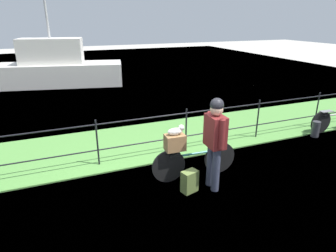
{
  "coord_description": "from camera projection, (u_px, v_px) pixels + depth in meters",
  "views": [
    {
      "loc": [
        -1.7,
        -3.76,
        2.91
      ],
      "look_at": [
        0.32,
        1.22,
        0.9
      ],
      "focal_mm": 31.03,
      "sensor_mm": 36.0,
      "label": 1
    }
  ],
  "objects": [
    {
      "name": "ground_plane",
      "position": [
        178.0,
        202.0,
        4.88
      ],
      "size": [
        60.0,
        60.0,
        0.0
      ],
      "primitive_type": "plane",
      "color": "#B2ADA3"
    },
    {
      "name": "grass_strip",
      "position": [
        135.0,
        143.0,
        7.15
      ],
      "size": [
        27.0,
        2.4,
        0.03
      ],
      "primitive_type": "cube",
      "color": "#569342",
      "rests_on": "ground"
    },
    {
      "name": "harbor_water",
      "position": [
        90.0,
        83.0,
        13.88
      ],
      "size": [
        30.0,
        30.0,
        0.0
      ],
      "primitive_type": "plane",
      "color": "#60849E",
      "rests_on": "ground"
    },
    {
      "name": "iron_fence",
      "position": [
        144.0,
        133.0,
        6.24
      ],
      "size": [
        18.04,
        0.04,
        1.01
      ],
      "color": "black",
      "rests_on": "ground"
    },
    {
      "name": "bicycle_main",
      "position": [
        194.0,
        161.0,
        5.54
      ],
      "size": [
        1.71,
        0.18,
        0.64
      ],
      "color": "black",
      "rests_on": "ground"
    },
    {
      "name": "wooden_crate",
      "position": [
        175.0,
        142.0,
        5.26
      ],
      "size": [
        0.37,
        0.26,
        0.29
      ],
      "primitive_type": "cube",
      "rotation": [
        0.0,
        0.0,
        -0.04
      ],
      "color": "olive",
      "rests_on": "bicycle_main"
    },
    {
      "name": "terrier_dog",
      "position": [
        176.0,
        131.0,
        5.19
      ],
      "size": [
        0.32,
        0.15,
        0.18
      ],
      "color": "silver",
      "rests_on": "wooden_crate"
    },
    {
      "name": "cyclist_person",
      "position": [
        215.0,
        136.0,
        4.96
      ],
      "size": [
        0.28,
        0.54,
        1.68
      ],
      "color": "#383D51",
      "rests_on": "ground"
    },
    {
      "name": "backpack_on_paving",
      "position": [
        190.0,
        181.0,
        5.12
      ],
      "size": [
        0.32,
        0.25,
        0.4
      ],
      "primitive_type": "cube",
      "rotation": [
        0.0,
        0.0,
        0.28
      ],
      "color": "olive",
      "rests_on": "ground"
    },
    {
      "name": "mooring_bollard",
      "position": [
        316.0,
        129.0,
        7.51
      ],
      "size": [
        0.2,
        0.2,
        0.41
      ],
      "primitive_type": "cylinder",
      "color": "#38383D",
      "rests_on": "ground"
    },
    {
      "name": "bicycle_parked",
      "position": [
        335.0,
        120.0,
        7.84
      ],
      "size": [
        1.62,
        0.2,
        0.61
      ],
      "color": "black",
      "rests_on": "ground"
    },
    {
      "name": "moored_boat_near",
      "position": [
        54.0,
        69.0,
        13.05
      ],
      "size": [
        6.21,
        2.9,
        3.68
      ],
      "color": "silver",
      "rests_on": "ground"
    }
  ]
}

